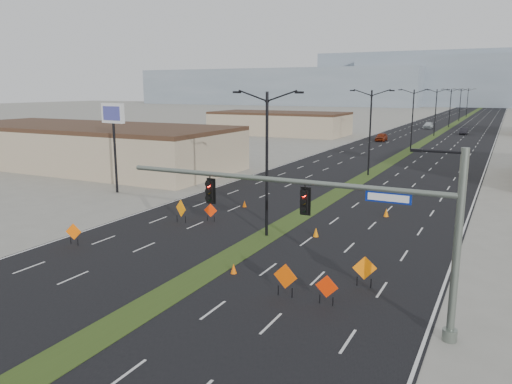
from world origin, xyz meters
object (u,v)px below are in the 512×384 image
at_px(cone_2, 386,213).
at_px(cone_1, 316,232).
at_px(streetlight_5, 460,104).
at_px(construction_sign_0, 74,233).
at_px(construction_sign_2, 211,211).
at_px(construction_sign_4, 327,288).
at_px(car_left, 381,137).
at_px(construction_sign_3, 285,277).
at_px(cone_3, 244,204).
at_px(streetlight_4, 450,107).
at_px(streetlight_3, 436,111).
at_px(signal_mast, 344,216).
at_px(streetlight_0, 267,160).
at_px(car_mid, 464,131).
at_px(construction_sign_1, 181,209).
at_px(car_far, 428,125).
at_px(pole_sign_west, 113,121).
at_px(streetlight_6, 467,102).
at_px(cone_0, 234,269).
at_px(streetlight_2, 412,118).
at_px(construction_sign_5, 365,269).
at_px(streetlight_1, 370,130).

bearing_deg(cone_2, cone_1, -111.79).
distance_m(streetlight_5, construction_sign_0, 148.08).
distance_m(construction_sign_2, construction_sign_4, 16.85).
bearing_deg(construction_sign_0, car_left, 69.06).
bearing_deg(construction_sign_3, cone_3, 127.00).
bearing_deg(cone_1, streetlight_5, 91.31).
height_order(streetlight_4, car_left, streetlight_4).
xyz_separation_m(streetlight_4, construction_sign_4, (7.52, -121.00, -4.54)).
bearing_deg(streetlight_3, streetlight_4, 90.00).
relative_size(signal_mast, streetlight_0, 1.63).
bearing_deg(car_mid, streetlight_5, 95.82).
bearing_deg(construction_sign_1, car_left, 113.79).
xyz_separation_m(car_far, pole_sign_west, (-15.56, -98.63, 6.37)).
relative_size(construction_sign_0, cone_2, 2.16).
bearing_deg(streetlight_6, cone_0, -89.50).
relative_size(streetlight_6, cone_0, 16.87).
bearing_deg(streetlight_2, construction_sign_5, -82.14).
bearing_deg(construction_sign_2, cone_1, -11.50).
height_order(streetlight_0, construction_sign_5, streetlight_0).
distance_m(cone_0, cone_2, 17.33).
height_order(streetlight_6, construction_sign_4, streetlight_6).
bearing_deg(construction_sign_0, signal_mast, -25.95).
distance_m(streetlight_0, car_far, 105.60).
relative_size(cone_2, pole_sign_west, 0.08).
relative_size(streetlight_1, streetlight_3, 1.00).
height_order(streetlight_2, streetlight_6, same).
relative_size(signal_mast, construction_sign_4, 10.81).
distance_m(streetlight_6, construction_sign_1, 167.95).
bearing_deg(construction_sign_1, construction_sign_3, -12.28).
xyz_separation_m(signal_mast, cone_2, (-2.23, 19.24, -4.45)).
bearing_deg(cone_0, signal_mast, -20.15).
xyz_separation_m(car_mid, car_far, (-9.75, 14.36, 0.04)).
height_order(car_left, car_mid, car_left).
distance_m(car_left, pole_sign_west, 63.05).
height_order(signal_mast, car_mid, signal_mast).
bearing_deg(streetlight_5, streetlight_4, -90.00).
bearing_deg(streetlight_2, construction_sign_4, -83.40).
height_order(streetlight_5, construction_sign_5, streetlight_5).
height_order(car_left, construction_sign_4, car_left).
relative_size(car_mid, construction_sign_2, 3.10).
distance_m(streetlight_6, construction_sign_0, 176.01).
bearing_deg(cone_3, construction_sign_2, -91.01).
xyz_separation_m(streetlight_3, streetlight_4, (0.00, 28.00, 0.00)).
height_order(signal_mast, streetlight_3, streetlight_3).
relative_size(streetlight_0, streetlight_3, 1.00).
bearing_deg(streetlight_3, construction_sign_5, -84.57).
height_order(car_left, car_far, car_left).
bearing_deg(streetlight_4, construction_sign_0, -95.02).
distance_m(streetlight_3, car_far, 22.32).
bearing_deg(construction_sign_4, pole_sign_west, 147.61).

